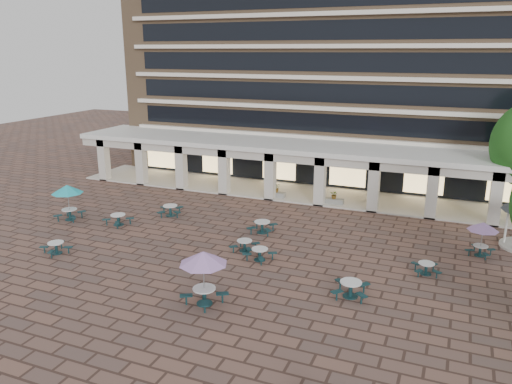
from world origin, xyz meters
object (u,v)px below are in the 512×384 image
at_px(planter_right, 334,199).
at_px(picnic_table_0, 56,247).
at_px(picnic_table_2, 351,288).
at_px(planter_left, 276,192).

bearing_deg(planter_right, picnic_table_0, -129.18).
xyz_separation_m(picnic_table_0, picnic_table_2, (17.80, 1.33, 0.06)).
bearing_deg(picnic_table_0, planter_right, 75.00).
relative_size(picnic_table_0, planter_left, 1.31).
relative_size(picnic_table_2, planter_left, 1.31).
distance_m(picnic_table_2, planter_right, 15.62).
height_order(picnic_table_0, picnic_table_2, picnic_table_2).
bearing_deg(planter_left, picnic_table_0, -117.06).
bearing_deg(planter_right, planter_left, 180.00).
xyz_separation_m(picnic_table_0, planter_right, (13.27, 16.28, 0.03)).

